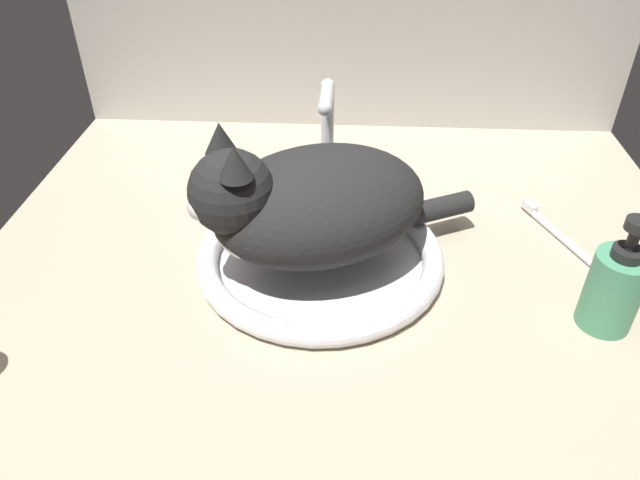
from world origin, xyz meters
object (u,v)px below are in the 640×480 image
toothbrush (561,236)px  cat (306,204)px  faucet (327,150)px  soap_pump_bottle (614,288)px  sink_basin (320,256)px

toothbrush → cat: bearing=-167.1°
faucet → toothbrush: bearing=-18.5°
soap_pump_bottle → toothbrush: (-0.38, 17.08, -4.90)cm
cat → soap_pump_bottle: bearing=-13.3°
cat → soap_pump_bottle: (36.76, -8.72, -4.75)cm
faucet → soap_pump_bottle: size_ratio=1.26×
sink_basin → soap_pump_bottle: size_ratio=2.22×
cat → soap_pump_bottle: size_ratio=2.57×
sink_basin → faucet: size_ratio=1.76×
sink_basin → toothbrush: (34.65, 7.53, -0.70)cm
toothbrush → soap_pump_bottle: bearing=-88.7°
faucet → soap_pump_bottle: faucet is taller
sink_basin → soap_pump_bottle: soap_pump_bottle is taller
sink_basin → toothbrush: bearing=12.3°
cat → toothbrush: 38.55cm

